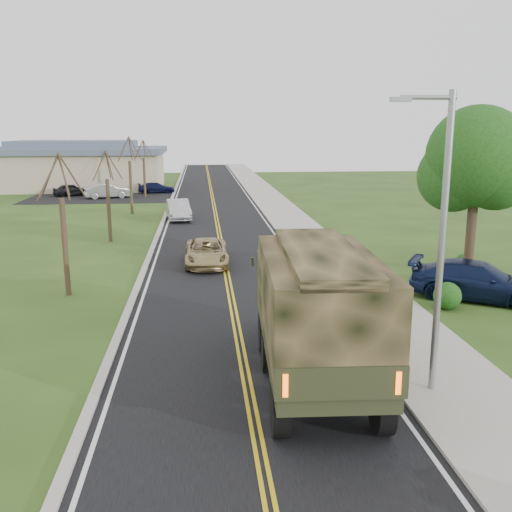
{
  "coord_description": "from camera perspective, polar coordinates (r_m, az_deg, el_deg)",
  "views": [
    {
      "loc": [
        -1.19,
        -14.43,
        7.06
      ],
      "look_at": [
        1.07,
        8.9,
        1.8
      ],
      "focal_mm": 40.0,
      "sensor_mm": 36.0,
      "label": 1
    }
  ],
  "objects": [
    {
      "name": "leafy_tree",
      "position": [
        27.36,
        21.19,
        8.52
      ],
      "size": [
        4.83,
        4.5,
        8.1
      ],
      "color": "#38281C",
      "rests_on": "ground"
    },
    {
      "name": "curb_right",
      "position": [
        55.14,
        0.07,
        5.35
      ],
      "size": [
        0.3,
        120.0,
        0.12
      ],
      "primitive_type": "cube",
      "color": "#9E998E",
      "rests_on": "ground"
    },
    {
      "name": "lot_car_silver",
      "position": [
        61.12,
        -14.64,
        6.32
      ],
      "size": [
        4.87,
        2.92,
        1.52
      ],
      "primitive_type": "imported",
      "rotation": [
        0.0,
        0.0,
        1.88
      ],
      "color": "#AAA9AE",
      "rests_on": "ground"
    },
    {
      "name": "road",
      "position": [
        54.9,
        -4.26,
        5.23
      ],
      "size": [
        8.0,
        120.0,
        0.01
      ],
      "primitive_type": "cube",
      "color": "black",
      "rests_on": "ground"
    },
    {
      "name": "lot_car_navy",
      "position": [
        64.95,
        -9.93,
        6.74
      ],
      "size": [
        4.25,
        2.25,
        1.17
      ],
      "primitive_type": "imported",
      "rotation": [
        0.0,
        0.0,
        1.73
      ],
      "color": "black",
      "rests_on": "ground"
    },
    {
      "name": "curb_left",
      "position": [
        54.96,
        -8.61,
        5.18
      ],
      "size": [
        0.3,
        120.0,
        0.1
      ],
      "primitive_type": "cube",
      "color": "#9E998E",
      "rests_on": "ground"
    },
    {
      "name": "military_truck",
      "position": [
        15.79,
        5.94,
        -4.9
      ],
      "size": [
        3.18,
        8.24,
        4.05
      ],
      "rotation": [
        0.0,
        0.0,
        -0.05
      ],
      "color": "black",
      "rests_on": "ground"
    },
    {
      "name": "bare_tree_a",
      "position": [
        25.51,
        -18.63,
        1.96
      ],
      "size": [
        1.93,
        2.26,
        6.08
      ],
      "color": "#38281C",
      "rests_on": "ground"
    },
    {
      "name": "lot_car_dark",
      "position": [
        64.23,
        -17.97,
        6.31
      ],
      "size": [
        4.11,
        2.79,
        1.3
      ],
      "primitive_type": "imported",
      "rotation": [
        0.0,
        0.0,
        1.93
      ],
      "color": "black",
      "rests_on": "ground"
    },
    {
      "name": "ground",
      "position": [
        16.11,
        -0.76,
        -13.35
      ],
      "size": [
        160.0,
        160.0,
        0.0
      ],
      "primitive_type": "plane",
      "color": "#2B4316",
      "rests_on": "ground"
    },
    {
      "name": "commercial_building",
      "position": [
        72.08,
        -17.57,
        8.59
      ],
      "size": [
        25.5,
        21.5,
        5.65
      ],
      "color": "tan",
      "rests_on": "ground"
    },
    {
      "name": "sidewalk_right",
      "position": [
        55.34,
        1.88,
        5.36
      ],
      "size": [
        3.2,
        120.0,
        0.1
      ],
      "primitive_type": "cube",
      "color": "#9E998E",
      "rests_on": "ground"
    },
    {
      "name": "bare_tree_b",
      "position": [
        37.18,
        -14.54,
        5.16
      ],
      "size": [
        1.83,
        2.14,
        5.73
      ],
      "color": "#38281C",
      "rests_on": "ground"
    },
    {
      "name": "bare_tree_c",
      "position": [
        48.97,
        -12.43,
        7.34
      ],
      "size": [
        2.04,
        2.39,
        6.42
      ],
      "color": "#38281C",
      "rests_on": "ground"
    },
    {
      "name": "street_light",
      "position": [
        15.43,
        17.82,
        2.22
      ],
      "size": [
        1.65,
        0.22,
        8.0
      ],
      "color": "gray",
      "rests_on": "ground"
    },
    {
      "name": "sedan_silver",
      "position": [
        45.49,
        -7.79,
        4.6
      ],
      "size": [
        2.3,
        4.96,
        1.57
      ],
      "primitive_type": "imported",
      "rotation": [
        0.0,
        0.0,
        0.14
      ],
      "color": "#B8B7BD",
      "rests_on": "ground"
    },
    {
      "name": "suv_champagne",
      "position": [
        30.16,
        -4.98,
        0.36
      ],
      "size": [
        2.23,
        4.81,
        1.34
      ],
      "primitive_type": "imported",
      "rotation": [
        0.0,
        0.0,
        0.0
      ],
      "color": "tan",
      "rests_on": "ground"
    },
    {
      "name": "bare_tree_d",
      "position": [
        60.88,
        -11.11,
        8.17
      ],
      "size": [
        1.88,
        2.2,
        5.91
      ],
      "color": "#38281C",
      "rests_on": "ground"
    },
    {
      "name": "pickup_navy",
      "position": [
        25.7,
        21.26,
        -2.33
      ],
      "size": [
        5.9,
        4.76,
        1.61
      ],
      "primitive_type": "imported",
      "rotation": [
        0.0,
        0.0,
        1.03
      ],
      "color": "#0F1939",
      "rests_on": "ground"
    }
  ]
}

